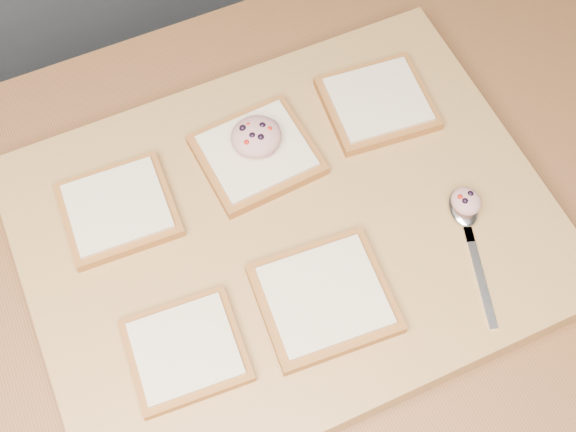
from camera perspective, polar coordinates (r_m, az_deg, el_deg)
name	(u,v)px	position (r m, az deg, el deg)	size (l,w,h in m)	color
island_counter	(209,419)	(1.22, -6.26, -15.64)	(2.00, 0.80, 0.90)	slate
cutting_board	(288,233)	(0.80, 0.00, -1.35)	(0.56, 0.42, 0.04)	#AC894A
bread_far_left	(118,209)	(0.80, -13.28, 0.54)	(0.12, 0.11, 0.02)	#A5612A
bread_far_center	(257,154)	(0.81, -2.48, 4.91)	(0.13, 0.12, 0.02)	#A5612A
bread_far_right	(377,103)	(0.85, 7.07, 8.88)	(0.13, 0.12, 0.02)	#A5612A
bread_near_left	(186,350)	(0.72, -8.09, -10.45)	(0.12, 0.11, 0.02)	#A5612A
bread_near_center	(324,298)	(0.73, 2.90, -6.48)	(0.14, 0.13, 0.02)	#A5612A
tuna_salad_dollop	(256,136)	(0.80, -2.54, 6.32)	(0.06, 0.05, 0.03)	tan
spoon	(466,217)	(0.80, 13.85, -0.10)	(0.07, 0.16, 0.01)	silver
spoon_salad	(466,201)	(0.79, 13.89, 1.16)	(0.03, 0.03, 0.02)	tan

